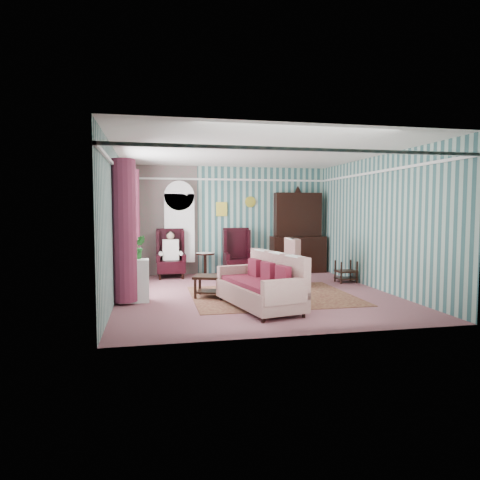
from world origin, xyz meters
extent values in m
plane|color=#92555F|center=(0.00, 0.00, 0.00)|extent=(6.00, 6.00, 0.00)
cube|color=#356161|center=(0.00, 3.00, 1.45)|extent=(5.50, 0.02, 2.90)
cube|color=#356161|center=(0.00, -3.00, 1.45)|extent=(5.50, 0.02, 2.90)
cube|color=#356161|center=(-2.75, 0.00, 1.45)|extent=(0.02, 6.00, 2.90)
cube|color=#356161|center=(2.75, 0.00, 1.45)|extent=(0.02, 6.00, 2.90)
cube|color=white|center=(0.00, 0.00, 2.90)|extent=(5.50, 6.00, 0.02)
cube|color=#974C5E|center=(-1.80, 2.99, 1.45)|extent=(1.90, 0.01, 2.90)
cube|color=white|center=(0.00, 0.00, 2.55)|extent=(5.50, 6.00, 0.05)
cube|color=white|center=(-2.72, 0.60, 1.55)|extent=(0.04, 1.50, 1.90)
cylinder|color=brown|center=(-2.55, -0.45, 1.35)|extent=(0.44, 0.44, 2.60)
cylinder|color=brown|center=(-2.55, 1.65, 1.35)|extent=(0.44, 0.44, 2.60)
cube|color=gold|center=(-0.20, 2.97, 1.75)|extent=(0.30, 0.03, 0.38)
cube|color=silver|center=(-1.35, 2.84, 1.12)|extent=(0.80, 0.28, 2.24)
cube|color=black|center=(1.90, 2.72, 1.18)|extent=(1.50, 0.56, 2.36)
cube|color=black|center=(-1.60, 2.45, 0.62)|extent=(0.76, 0.80, 1.25)
cube|color=black|center=(0.15, 2.45, 0.62)|extent=(0.76, 0.80, 1.25)
cylinder|color=black|center=(-0.70, 2.60, 0.30)|extent=(0.50, 0.50, 0.60)
cube|color=black|center=(2.47, 0.90, 0.27)|extent=(0.45, 0.38, 0.54)
cube|color=silver|center=(-2.40, -0.30, 0.40)|extent=(0.55, 0.35, 0.80)
cube|color=#4A1E18|center=(0.30, -0.30, 0.01)|extent=(3.20, 2.60, 0.01)
cube|color=beige|center=(-0.23, -1.31, 0.47)|extent=(1.38, 2.14, 0.95)
cube|color=beige|center=(0.74, 0.78, 0.43)|extent=(0.77, 0.90, 0.87)
cube|color=black|center=(-0.82, -0.22, 0.22)|extent=(1.00, 0.78, 0.44)
imported|color=#224E18|center=(-2.41, -0.36, 1.00)|extent=(0.40, 0.36, 0.40)
imported|color=#204A17|center=(-2.31, -0.16, 1.02)|extent=(0.28, 0.24, 0.45)
imported|color=#1D4B17|center=(-2.52, -0.29, 0.98)|extent=(0.21, 0.21, 0.37)
camera|label=1|loc=(-2.05, -8.50, 1.74)|focal=32.00mm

